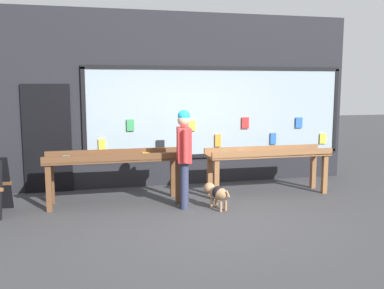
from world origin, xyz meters
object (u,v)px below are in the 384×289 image
object	(u,v)px
person_browsing	(184,151)
small_dog	(217,193)
display_table_right	(268,157)
display_table_left	(114,162)

from	to	relation	value
person_browsing	small_dog	xyz separation A→B (m)	(0.52, -0.21, -0.69)
person_browsing	display_table_right	bearing A→B (deg)	-65.44
display_table_right	person_browsing	world-z (taller)	person_browsing
person_browsing	small_dog	distance (m)	0.89
display_table_left	display_table_right	xyz separation A→B (m)	(2.88, -0.00, -0.03)
display_table_right	small_dog	xyz separation A→B (m)	(-1.24, -0.75, -0.42)
display_table_left	display_table_right	distance (m)	2.89
display_table_right	small_dog	world-z (taller)	display_table_right
person_browsing	small_dog	bearing A→B (deg)	-104.64
display_table_right	person_browsing	size ratio (longest dim) A/B	1.42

